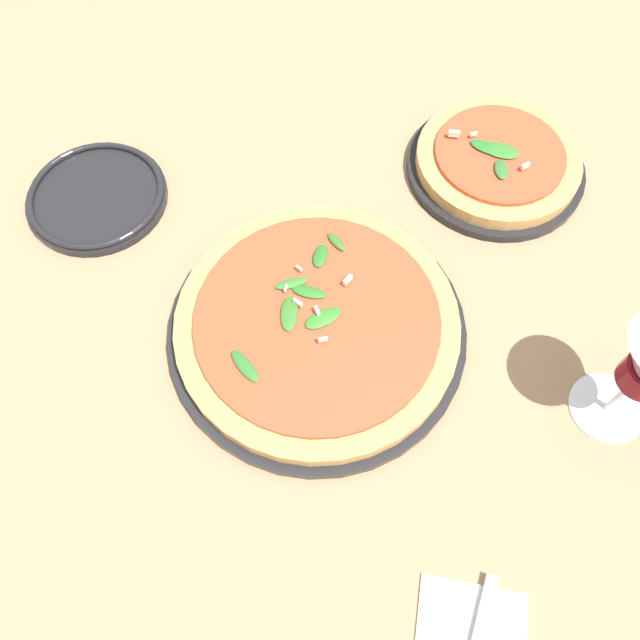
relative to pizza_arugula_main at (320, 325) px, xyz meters
The scene contains 4 objects.
ground_plane 0.03m from the pizza_arugula_main, behind, with size 6.00×6.00×0.00m, color #9E7A56.
pizza_arugula_main is the anchor object (origin of this frame).
pizza_personal_side 0.33m from the pizza_arugula_main, 138.81° to the left, with size 0.23×0.23×0.05m.
side_plate_white 0.34m from the pizza_arugula_main, 121.07° to the right, with size 0.18×0.18×0.02m.
Camera 1 is at (0.34, 0.02, 0.63)m, focal length 35.00 mm.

